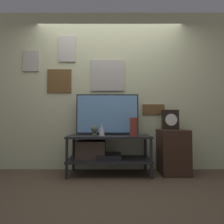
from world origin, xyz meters
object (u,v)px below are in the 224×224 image
Objects in this scene: television at (107,114)px; mantel_clock at (170,120)px; decorative_bust at (94,130)px; vase_slim_bronze at (102,129)px; vase_tall_ceramic at (134,127)px.

television is 3.18× the size of mantel_clock.
vase_slim_bronze is at bearing 49.74° from decorative_bust.
vase_slim_bronze reaches higher than decorative_bust.
decorative_bust is at bearing -130.26° from vase_slim_bronze.
mantel_clock is at bearing 22.93° from vase_tall_ceramic.
vase_slim_bronze is at bearing -173.57° from mantel_clock.
vase_slim_bronze is 1.11m from mantel_clock.
vase_tall_ceramic is at bearing -2.09° from decorative_bust.
decorative_bust is at bearing -168.55° from mantel_clock.
vase_tall_ceramic is at bearing -34.85° from television.
vase_tall_ceramic is at bearing -16.46° from vase_slim_bronze.
television is at bearing 145.15° from vase_tall_ceramic.
vase_tall_ceramic is 0.57m from decorative_bust.
television is at bearing 54.08° from decorative_bust.
decorative_bust is (-0.10, -0.12, -0.00)m from vase_slim_bronze.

